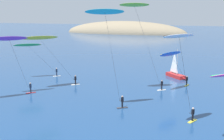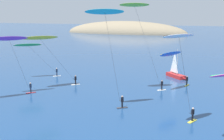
{
  "view_description": "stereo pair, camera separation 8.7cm",
  "coord_description": "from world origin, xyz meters",
  "px_view_note": "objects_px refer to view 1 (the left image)",
  "views": [
    {
      "loc": [
        17.38,
        -11.42,
        12.34
      ],
      "look_at": [
        1.58,
        26.77,
        4.07
      ],
      "focal_mm": 45.0,
      "sensor_mm": 36.0,
      "label": 1
    },
    {
      "loc": [
        17.46,
        -11.39,
        12.34
      ],
      "look_at": [
        1.58,
        26.77,
        4.07
      ],
      "focal_mm": 45.0,
      "sensor_mm": 36.0,
      "label": 2
    }
  ],
  "objects_px": {
    "sailboat_near": "(177,74)",
    "kitesurfer_white": "(181,46)",
    "kitesurfer_yellow": "(42,41)",
    "kitesurfer_purple": "(11,44)",
    "kitesurfer_green": "(30,48)",
    "kitesurfer_lime": "(137,12)",
    "kitesurfer_cyan": "(107,21)",
    "kitesurfer_blue": "(172,57)"
  },
  "relations": [
    {
      "from": "sailboat_near",
      "to": "kitesurfer_green",
      "type": "relative_size",
      "value": 0.81
    },
    {
      "from": "kitesurfer_blue",
      "to": "kitesurfer_purple",
      "type": "bearing_deg",
      "value": -150.89
    },
    {
      "from": "kitesurfer_yellow",
      "to": "kitesurfer_blue",
      "type": "relative_size",
      "value": 1.18
    },
    {
      "from": "kitesurfer_green",
      "to": "kitesurfer_purple",
      "type": "relative_size",
      "value": 0.77
    },
    {
      "from": "kitesurfer_white",
      "to": "kitesurfer_blue",
      "type": "relative_size",
      "value": 1.37
    },
    {
      "from": "kitesurfer_green",
      "to": "kitesurfer_purple",
      "type": "xyz_separation_m",
      "value": [
        4.95,
        -10.55,
        2.01
      ]
    },
    {
      "from": "kitesurfer_white",
      "to": "kitesurfer_blue",
      "type": "height_order",
      "value": "kitesurfer_white"
    },
    {
      "from": "sailboat_near",
      "to": "kitesurfer_white",
      "type": "distance_m",
      "value": 26.36
    },
    {
      "from": "kitesurfer_green",
      "to": "kitesurfer_blue",
      "type": "xyz_separation_m",
      "value": [
        26.91,
        1.68,
        -0.41
      ]
    },
    {
      "from": "kitesurfer_green",
      "to": "kitesurfer_yellow",
      "type": "distance_m",
      "value": 9.34
    },
    {
      "from": "kitesurfer_purple",
      "to": "kitesurfer_blue",
      "type": "height_order",
      "value": "kitesurfer_purple"
    },
    {
      "from": "kitesurfer_green",
      "to": "kitesurfer_yellow",
      "type": "height_order",
      "value": "kitesurfer_yellow"
    },
    {
      "from": "kitesurfer_yellow",
      "to": "kitesurfer_blue",
      "type": "xyz_separation_m",
      "value": [
        19.89,
        7.47,
        -2.52
      ]
    },
    {
      "from": "sailboat_near",
      "to": "kitesurfer_lime",
      "type": "relative_size",
      "value": 0.41
    },
    {
      "from": "kitesurfer_blue",
      "to": "kitesurfer_lime",
      "type": "bearing_deg",
      "value": -144.97
    },
    {
      "from": "kitesurfer_white",
      "to": "kitesurfer_purple",
      "type": "distance_m",
      "value": 25.71
    },
    {
      "from": "kitesurfer_green",
      "to": "kitesurfer_lime",
      "type": "height_order",
      "value": "kitesurfer_lime"
    },
    {
      "from": "sailboat_near",
      "to": "kitesurfer_lime",
      "type": "bearing_deg",
      "value": -108.4
    },
    {
      "from": "kitesurfer_blue",
      "to": "kitesurfer_yellow",
      "type": "bearing_deg",
      "value": -159.42
    },
    {
      "from": "kitesurfer_green",
      "to": "kitesurfer_lime",
      "type": "distance_m",
      "value": 22.94
    },
    {
      "from": "kitesurfer_cyan",
      "to": "kitesurfer_purple",
      "type": "height_order",
      "value": "kitesurfer_cyan"
    },
    {
      "from": "kitesurfer_cyan",
      "to": "kitesurfer_blue",
      "type": "bearing_deg",
      "value": 65.79
    },
    {
      "from": "kitesurfer_cyan",
      "to": "kitesurfer_white",
      "type": "bearing_deg",
      "value": -12.35
    },
    {
      "from": "kitesurfer_yellow",
      "to": "kitesurfer_purple",
      "type": "height_order",
      "value": "kitesurfer_purple"
    },
    {
      "from": "kitesurfer_green",
      "to": "kitesurfer_white",
      "type": "bearing_deg",
      "value": -23.87
    },
    {
      "from": "sailboat_near",
      "to": "kitesurfer_blue",
      "type": "xyz_separation_m",
      "value": [
        0.72,
        -9.45,
        4.92
      ]
    },
    {
      "from": "sailboat_near",
      "to": "kitesurfer_yellow",
      "type": "distance_m",
      "value": 26.63
    },
    {
      "from": "sailboat_near",
      "to": "kitesurfer_lime",
      "type": "xyz_separation_m",
      "value": [
        -4.32,
        -12.98,
        12.02
      ]
    },
    {
      "from": "kitesurfer_white",
      "to": "kitesurfer_purple",
      "type": "xyz_separation_m",
      "value": [
        -25.52,
        2.94,
        -1.07
      ]
    },
    {
      "from": "kitesurfer_green",
      "to": "kitesurfer_blue",
      "type": "relative_size",
      "value": 0.92
    },
    {
      "from": "sailboat_near",
      "to": "kitesurfer_blue",
      "type": "relative_size",
      "value": 0.75
    },
    {
      "from": "sailboat_near",
      "to": "kitesurfer_cyan",
      "type": "xyz_separation_m",
      "value": [
        -5.16,
        -22.54,
        10.84
      ]
    },
    {
      "from": "kitesurfer_lime",
      "to": "kitesurfer_blue",
      "type": "relative_size",
      "value": 1.85
    },
    {
      "from": "kitesurfer_purple",
      "to": "kitesurfer_green",
      "type": "bearing_deg",
      "value": 115.16
    },
    {
      "from": "kitesurfer_white",
      "to": "kitesurfer_blue",
      "type": "bearing_deg",
      "value": 103.25
    },
    {
      "from": "kitesurfer_yellow",
      "to": "kitesurfer_lime",
      "type": "relative_size",
      "value": 0.64
    },
    {
      "from": "kitesurfer_lime",
      "to": "kitesurfer_blue",
      "type": "xyz_separation_m",
      "value": [
        5.04,
        3.53,
        -7.1
      ]
    },
    {
      "from": "kitesurfer_lime",
      "to": "kitesurfer_blue",
      "type": "distance_m",
      "value": 9.4
    },
    {
      "from": "kitesurfer_green",
      "to": "kitesurfer_yellow",
      "type": "xyz_separation_m",
      "value": [
        7.01,
        -5.79,
        2.11
      ]
    },
    {
      "from": "kitesurfer_yellow",
      "to": "kitesurfer_purple",
      "type": "distance_m",
      "value": 5.18
    },
    {
      "from": "sailboat_near",
      "to": "kitesurfer_green",
      "type": "xyz_separation_m",
      "value": [
        -26.18,
        -11.13,
        5.33
      ]
    },
    {
      "from": "kitesurfer_purple",
      "to": "kitesurfer_lime",
      "type": "xyz_separation_m",
      "value": [
        16.91,
        8.69,
        4.68
      ]
    }
  ]
}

